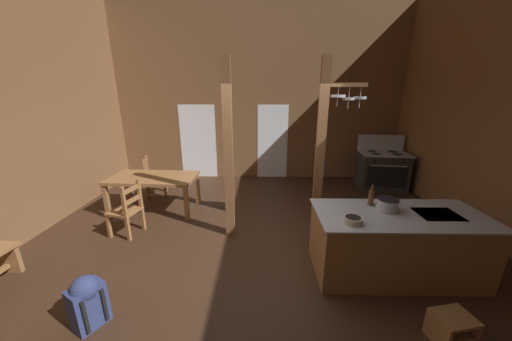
{
  "coord_description": "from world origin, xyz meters",
  "views": [
    {
      "loc": [
        0.04,
        -3.51,
        2.39
      ],
      "look_at": [
        -0.04,
        1.11,
        0.98
      ],
      "focal_mm": 18.18,
      "sensor_mm": 36.0,
      "label": 1
    }
  ],
  "objects_px": {
    "dining_table": "(153,181)",
    "kitchen_island": "(395,244)",
    "ladderback_chair_by_post": "(154,177)",
    "ladderback_chair_near_window": "(127,210)",
    "mixing_bowl_on_counter": "(353,220)",
    "step_stool": "(452,326)",
    "bottle_tall_on_counter": "(371,197)",
    "stockpot_on_counter": "(387,205)",
    "backpack": "(87,300)",
    "stove_range": "(382,170)"
  },
  "relations": [
    {
      "from": "kitchen_island",
      "to": "bottle_tall_on_counter",
      "type": "distance_m",
      "value": 0.68
    },
    {
      "from": "kitchen_island",
      "to": "step_stool",
      "type": "relative_size",
      "value": 5.32
    },
    {
      "from": "ladderback_chair_by_post",
      "to": "stockpot_on_counter",
      "type": "xyz_separation_m",
      "value": [
        4.18,
        -2.59,
        0.51
      ]
    },
    {
      "from": "ladderback_chair_near_window",
      "to": "bottle_tall_on_counter",
      "type": "height_order",
      "value": "bottle_tall_on_counter"
    },
    {
      "from": "step_stool",
      "to": "mixing_bowl_on_counter",
      "type": "height_order",
      "value": "mixing_bowl_on_counter"
    },
    {
      "from": "ladderback_chair_near_window",
      "to": "bottle_tall_on_counter",
      "type": "xyz_separation_m",
      "value": [
        3.8,
        -0.67,
        0.55
      ]
    },
    {
      "from": "mixing_bowl_on_counter",
      "to": "stockpot_on_counter",
      "type": "bearing_deg",
      "value": 32.17
    },
    {
      "from": "backpack",
      "to": "stockpot_on_counter",
      "type": "height_order",
      "value": "stockpot_on_counter"
    },
    {
      "from": "ladderback_chair_near_window",
      "to": "stove_range",
      "type": "bearing_deg",
      "value": 23.76
    },
    {
      "from": "step_stool",
      "to": "ladderback_chair_near_window",
      "type": "bearing_deg",
      "value": 154.72
    },
    {
      "from": "stove_range",
      "to": "backpack",
      "type": "distance_m",
      "value": 6.44
    },
    {
      "from": "step_stool",
      "to": "bottle_tall_on_counter",
      "type": "distance_m",
      "value": 1.58
    },
    {
      "from": "kitchen_island",
      "to": "stove_range",
      "type": "relative_size",
      "value": 1.64
    },
    {
      "from": "backpack",
      "to": "bottle_tall_on_counter",
      "type": "height_order",
      "value": "bottle_tall_on_counter"
    },
    {
      "from": "ladderback_chair_by_post",
      "to": "mixing_bowl_on_counter",
      "type": "height_order",
      "value": "mixing_bowl_on_counter"
    },
    {
      "from": "ladderback_chair_near_window",
      "to": "mixing_bowl_on_counter",
      "type": "relative_size",
      "value": 4.38
    },
    {
      "from": "stockpot_on_counter",
      "to": "step_stool",
      "type": "bearing_deg",
      "value": -78.58
    },
    {
      "from": "ladderback_chair_near_window",
      "to": "stockpot_on_counter",
      "type": "xyz_separation_m",
      "value": [
        3.94,
        -0.84,
        0.51
      ]
    },
    {
      "from": "dining_table",
      "to": "mixing_bowl_on_counter",
      "type": "bearing_deg",
      "value": -33.16
    },
    {
      "from": "bottle_tall_on_counter",
      "to": "stockpot_on_counter",
      "type": "bearing_deg",
      "value": -49.05
    },
    {
      "from": "bottle_tall_on_counter",
      "to": "dining_table",
      "type": "bearing_deg",
      "value": 156.25
    },
    {
      "from": "step_stool",
      "to": "mixing_bowl_on_counter",
      "type": "relative_size",
      "value": 1.88
    },
    {
      "from": "kitchen_island",
      "to": "step_stool",
      "type": "distance_m",
      "value": 1.07
    },
    {
      "from": "backpack",
      "to": "mixing_bowl_on_counter",
      "type": "bearing_deg",
      "value": 12.68
    },
    {
      "from": "ladderback_chair_by_post",
      "to": "bottle_tall_on_counter",
      "type": "bearing_deg",
      "value": -30.95
    },
    {
      "from": "stockpot_on_counter",
      "to": "bottle_tall_on_counter",
      "type": "relative_size",
      "value": 1.16
    },
    {
      "from": "backpack",
      "to": "stove_range",
      "type": "bearing_deg",
      "value": 40.74
    },
    {
      "from": "dining_table",
      "to": "bottle_tall_on_counter",
      "type": "relative_size",
      "value": 5.89
    },
    {
      "from": "dining_table",
      "to": "kitchen_island",
      "type": "bearing_deg",
      "value": -25.32
    },
    {
      "from": "stockpot_on_counter",
      "to": "kitchen_island",
      "type": "bearing_deg",
      "value": -32.97
    },
    {
      "from": "stove_range",
      "to": "mixing_bowl_on_counter",
      "type": "xyz_separation_m",
      "value": [
        -1.98,
        -3.55,
        0.44
      ]
    },
    {
      "from": "ladderback_chair_by_post",
      "to": "mixing_bowl_on_counter",
      "type": "xyz_separation_m",
      "value": [
        3.62,
        -2.94,
        0.47
      ]
    },
    {
      "from": "stove_range",
      "to": "dining_table",
      "type": "distance_m",
      "value": 5.46
    },
    {
      "from": "bottle_tall_on_counter",
      "to": "stove_range",
      "type": "bearing_deg",
      "value": 62.71
    },
    {
      "from": "kitchen_island",
      "to": "bottle_tall_on_counter",
      "type": "relative_size",
      "value": 7.34
    },
    {
      "from": "stockpot_on_counter",
      "to": "mixing_bowl_on_counter",
      "type": "bearing_deg",
      "value": -147.83
    },
    {
      "from": "ladderback_chair_by_post",
      "to": "bottle_tall_on_counter",
      "type": "height_order",
      "value": "bottle_tall_on_counter"
    },
    {
      "from": "ladderback_chair_near_window",
      "to": "kitchen_island",
      "type": "bearing_deg",
      "value": -12.87
    },
    {
      "from": "dining_table",
      "to": "bottle_tall_on_counter",
      "type": "height_order",
      "value": "bottle_tall_on_counter"
    },
    {
      "from": "bottle_tall_on_counter",
      "to": "ladderback_chair_near_window",
      "type": "bearing_deg",
      "value": 169.93
    },
    {
      "from": "step_stool",
      "to": "stockpot_on_counter",
      "type": "relative_size",
      "value": 1.19
    },
    {
      "from": "dining_table",
      "to": "ladderback_chair_by_post",
      "type": "distance_m",
      "value": 0.88
    },
    {
      "from": "stove_range",
      "to": "bottle_tall_on_counter",
      "type": "height_order",
      "value": "stove_range"
    },
    {
      "from": "ladderback_chair_by_post",
      "to": "mixing_bowl_on_counter",
      "type": "distance_m",
      "value": 4.68
    },
    {
      "from": "stove_range",
      "to": "bottle_tall_on_counter",
      "type": "distance_m",
      "value": 3.45
    },
    {
      "from": "stove_range",
      "to": "step_stool",
      "type": "xyz_separation_m",
      "value": [
        -1.19,
        -4.33,
        -0.3
      ]
    },
    {
      "from": "ladderback_chair_by_post",
      "to": "dining_table",
      "type": "bearing_deg",
      "value": -67.41
    },
    {
      "from": "stockpot_on_counter",
      "to": "mixing_bowl_on_counter",
      "type": "xyz_separation_m",
      "value": [
        -0.56,
        -0.35,
        -0.05
      ]
    },
    {
      "from": "mixing_bowl_on_counter",
      "to": "backpack",
      "type": "bearing_deg",
      "value": -167.32
    },
    {
      "from": "backpack",
      "to": "kitchen_island",
      "type": "bearing_deg",
      "value": 14.2
    }
  ]
}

